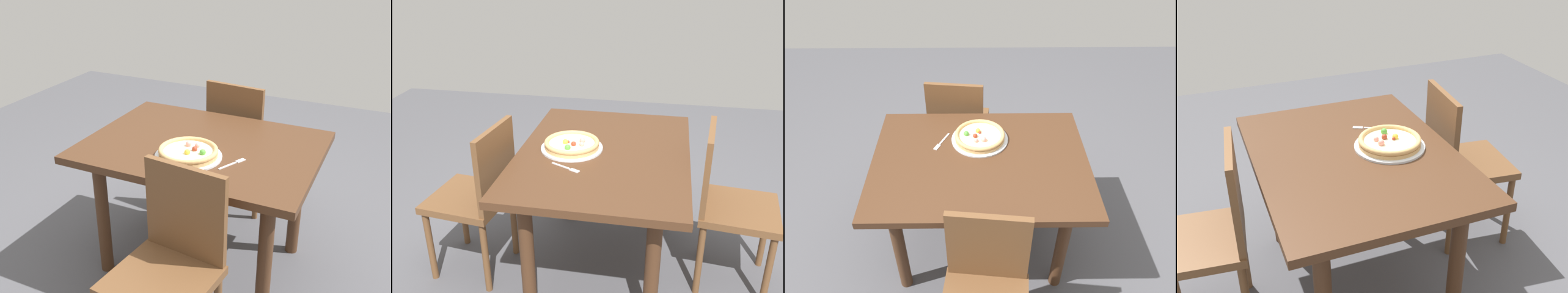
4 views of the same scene
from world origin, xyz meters
TOP-DOWN VIEW (x-y plane):
  - ground_plane at (0.00, 0.00)m, footprint 6.00×6.00m
  - dining_table at (0.00, 0.00)m, footprint 1.19×0.89m
  - chair_near at (0.15, -0.66)m, footprint 0.44×0.44m
  - chair_far at (-0.02, 0.66)m, footprint 0.44×0.44m
  - plate at (-0.00, -0.17)m, footprint 0.33×0.33m
  - pizza at (-0.00, -0.17)m, footprint 0.29×0.29m
  - fork at (0.23, -0.14)m, footprint 0.09×0.16m

SIDE VIEW (x-z plane):
  - ground_plane at x=0.00m, z-range 0.00..0.00m
  - chair_near at x=0.15m, z-range 0.05..0.95m
  - chair_far at x=-0.02m, z-range 0.05..0.95m
  - dining_table at x=0.00m, z-range 0.26..1.00m
  - fork at x=0.23m, z-range 0.74..0.74m
  - plate at x=0.00m, z-range 0.74..0.75m
  - pizza at x=0.00m, z-range 0.74..0.79m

